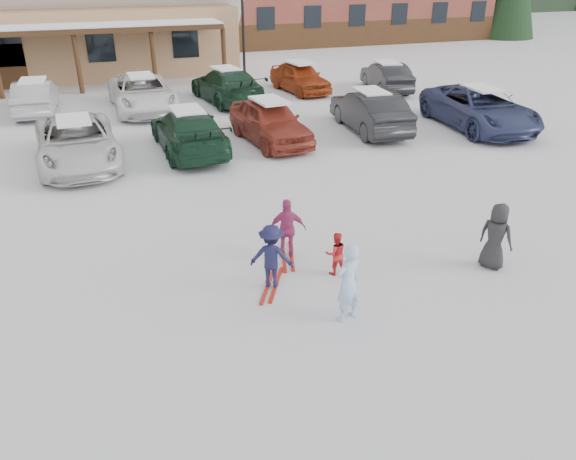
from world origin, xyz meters
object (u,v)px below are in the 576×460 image
object	(u,v)px
parked_car_3	(189,131)
adult_skier	(348,283)
parked_car_2	(77,142)
parked_car_10	(142,93)
bystander_dark	(496,236)
parked_car_6	(479,108)
parked_car_13	(386,77)
lamp_post	(242,8)
toddler_red	(336,254)
parked_car_12	(300,77)
parked_car_4	(270,121)
parked_car_11	(227,85)
parked_car_9	(35,97)
child_magenta	(287,229)
parked_car_5	(370,111)
child_navy	(271,257)

from	to	relation	value
parked_car_3	adult_skier	bearing A→B (deg)	93.20
parked_car_2	parked_car_10	bearing A→B (deg)	64.24
bystander_dark	parked_car_6	distance (m)	11.41
parked_car_6	parked_car_13	xyz separation A→B (m)	(-0.18, 7.24, -0.09)
lamp_post	toddler_red	distance (m)	23.74
lamp_post	bystander_dark	xyz separation A→B (m)	(-0.92, -24.00, -2.76)
adult_skier	parked_car_12	bearing A→B (deg)	-127.20
parked_car_4	parked_car_11	bearing A→B (deg)	83.40
lamp_post	parked_car_10	bearing A→B (deg)	-131.10
parked_car_12	parked_car_9	bearing A→B (deg)	174.18
child_magenta	parked_car_5	world-z (taller)	parked_car_5
parked_car_13	bystander_dark	bearing A→B (deg)	78.08
parked_car_2	parked_car_3	world-z (taller)	parked_car_2
lamp_post	child_navy	size ratio (longest dim) A/B	4.53
parked_car_12	lamp_post	bearing A→B (deg)	93.21
parked_car_12	parked_car_4	bearing A→B (deg)	-125.17
parked_car_10	parked_car_13	xyz separation A→B (m)	(11.89, 0.16, -0.06)
lamp_post	parked_car_6	bearing A→B (deg)	-69.26
child_magenta	parked_car_11	world-z (taller)	parked_car_11
parked_car_2	parked_car_9	world-z (taller)	parked_car_2
child_navy	parked_car_4	bearing A→B (deg)	-79.30
child_magenta	parked_car_11	bearing A→B (deg)	-82.38
toddler_red	parked_car_2	world-z (taller)	parked_car_2
bystander_dark	parked_car_12	world-z (taller)	bystander_dark
parked_car_3	parked_car_10	world-z (taller)	parked_car_10
parked_car_10	parked_car_5	bearing A→B (deg)	-39.73
parked_car_5	parked_car_9	world-z (taller)	parked_car_5
bystander_dark	parked_car_13	size ratio (longest dim) A/B	0.35
parked_car_2	parked_car_4	xyz separation A→B (m)	(6.54, 0.30, 0.03)
parked_car_4	parked_car_5	size ratio (longest dim) A/B	0.96
bystander_dark	parked_car_5	distance (m)	10.65
child_magenta	parked_car_10	size ratio (longest dim) A/B	0.26
parked_car_12	parked_car_6	bearing A→B (deg)	-70.70
bystander_dark	parked_car_6	bearing A→B (deg)	-63.12
parked_car_10	parked_car_2	bearing A→B (deg)	-114.59
parked_car_11	child_navy	bearing A→B (deg)	72.27
parked_car_4	parked_car_12	bearing A→B (deg)	56.05
parked_car_3	child_magenta	bearing A→B (deg)	93.04
child_navy	parked_car_13	size ratio (longest dim) A/B	0.32
adult_skier	child_navy	size ratio (longest dim) A/B	1.14
adult_skier	parked_car_6	bearing A→B (deg)	-154.75
parked_car_3	bystander_dark	bearing A→B (deg)	113.27
parked_car_3	parked_car_11	xyz separation A→B (m)	(2.94, 6.77, 0.03)
parked_car_6	parked_car_13	world-z (taller)	parked_car_6
adult_skier	parked_car_13	size ratio (longest dim) A/B	0.37
child_navy	parked_car_13	world-z (taller)	parked_car_13
child_navy	parked_car_12	bearing A→B (deg)	-84.02
bystander_dark	parked_car_13	bearing A→B (deg)	-49.33
bystander_dark	parked_car_10	xyz separation A→B (m)	(-5.63, 16.50, 0.02)
child_magenta	parked_car_3	size ratio (longest dim) A/B	0.28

